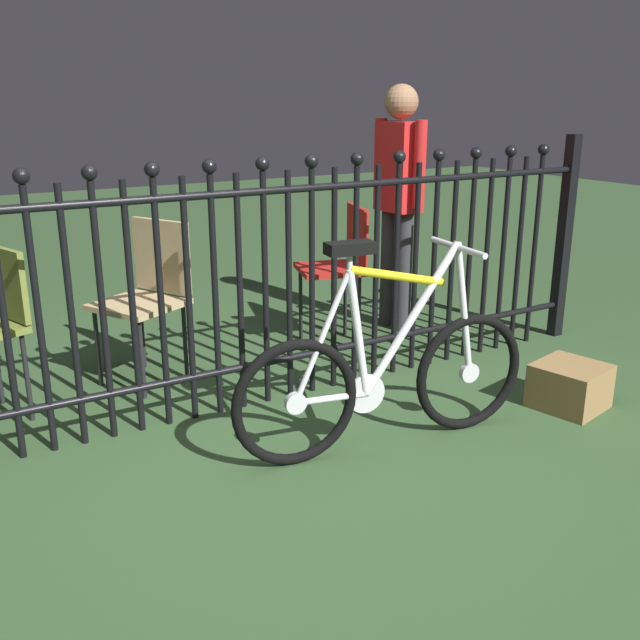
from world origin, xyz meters
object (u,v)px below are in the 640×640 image
object	(u,v)px
chair_tan	(149,287)
display_crate	(570,386)
bicycle	(387,376)
chair_red	(341,260)
person_visitor	(399,188)

from	to	relation	value
chair_tan	display_crate	size ratio (longest dim) A/B	2.73
bicycle	chair_red	distance (m)	1.42
bicycle	display_crate	world-z (taller)	bicycle
bicycle	display_crate	bearing A→B (deg)	-7.29
person_visitor	display_crate	bearing A→B (deg)	-90.85
chair_red	chair_tan	distance (m)	1.20
bicycle	chair_tan	distance (m)	1.48
chair_red	person_visitor	bearing A→B (deg)	11.24
bicycle	chair_tan	xyz separation A→B (m)	(-0.63, 1.33, 0.19)
chair_tan	chair_red	bearing A→B (deg)	-1.85
person_visitor	display_crate	distance (m)	1.73
display_crate	chair_tan	bearing A→B (deg)	138.98
chair_red	person_visitor	world-z (taller)	person_visitor
chair_tan	person_visitor	xyz separation A→B (m)	(1.70, 0.06, 0.42)
chair_red	chair_tan	world-z (taller)	chair_tan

